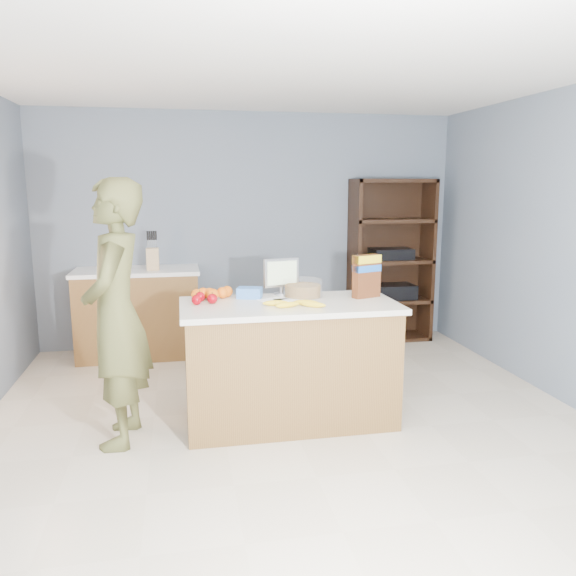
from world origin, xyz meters
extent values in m
cube|color=beige|center=(0.00, 0.00, 0.00)|extent=(4.50, 5.00, 0.02)
cube|color=slate|center=(0.00, 2.50, 1.25)|extent=(4.50, 0.02, 2.50)
cube|color=slate|center=(0.00, -2.50, 1.25)|extent=(4.50, 0.02, 2.50)
cube|color=white|center=(0.00, 0.00, 2.50)|extent=(4.50, 5.00, 0.02)
cube|color=brown|center=(0.00, 0.30, 0.43)|extent=(1.50, 0.70, 0.86)
cube|color=silver|center=(0.00, 0.30, 0.88)|extent=(1.56, 0.76, 0.04)
cube|color=black|center=(0.00, 0.30, 0.05)|extent=(1.46, 0.66, 0.10)
cube|color=brown|center=(-1.20, 2.20, 0.43)|extent=(1.20, 0.60, 0.86)
cube|color=white|center=(-1.20, 2.20, 0.88)|extent=(1.24, 0.62, 0.04)
cube|color=black|center=(1.55, 2.48, 0.90)|extent=(0.90, 0.04, 1.80)
cube|color=black|center=(1.12, 2.30, 0.90)|extent=(0.04, 0.40, 1.80)
cube|color=black|center=(1.98, 2.30, 0.90)|extent=(0.04, 0.40, 1.80)
cube|color=black|center=(1.55, 2.30, 0.02)|extent=(0.90, 0.40, 0.04)
cube|color=black|center=(1.55, 2.30, 0.45)|extent=(0.90, 0.40, 0.04)
cube|color=black|center=(1.55, 2.30, 0.90)|extent=(0.90, 0.40, 0.04)
cube|color=black|center=(1.55, 2.30, 1.35)|extent=(0.90, 0.40, 0.04)
cube|color=black|center=(1.55, 2.30, 1.78)|extent=(0.90, 0.40, 0.04)
cube|color=black|center=(1.55, 2.30, 0.55)|extent=(0.55, 0.32, 0.16)
cube|color=black|center=(1.55, 2.30, 0.98)|extent=(0.45, 0.30, 0.12)
imported|color=brown|center=(-1.20, 0.20, 0.89)|extent=(0.48, 0.69, 1.79)
cube|color=tan|center=(-1.03, 2.11, 1.01)|extent=(0.12, 0.10, 0.22)
cylinder|color=black|center=(-1.07, 2.11, 1.17)|extent=(0.02, 0.02, 0.09)
cylinder|color=black|center=(-1.05, 2.11, 1.17)|extent=(0.02, 0.02, 0.09)
cylinder|color=black|center=(-1.03, 2.11, 1.17)|extent=(0.02, 0.02, 0.09)
cylinder|color=black|center=(-1.01, 2.11, 1.17)|extent=(0.02, 0.02, 0.09)
cylinder|color=black|center=(-0.99, 2.11, 1.17)|extent=(0.02, 0.02, 0.09)
cube|color=white|center=(-0.10, 0.43, 0.90)|extent=(0.25, 0.19, 0.00)
cube|color=white|center=(0.01, 0.40, 0.90)|extent=(0.23, 0.13, 0.00)
ellipsoid|color=yellow|center=(-0.11, 0.22, 0.92)|extent=(0.19, 0.05, 0.04)
ellipsoid|color=yellow|center=(-0.04, 0.15, 0.92)|extent=(0.19, 0.09, 0.04)
ellipsoid|color=yellow|center=(0.10, 0.19, 0.92)|extent=(0.18, 0.11, 0.04)
ellipsoid|color=yellow|center=(0.13, 0.12, 0.92)|extent=(0.18, 0.14, 0.04)
sphere|color=#96010B|center=(-0.63, 0.47, 0.94)|extent=(0.07, 0.07, 0.07)
sphere|color=#96010B|center=(-0.55, 0.38, 0.94)|extent=(0.07, 0.07, 0.07)
sphere|color=#96010B|center=(-0.66, 0.36, 0.94)|extent=(0.07, 0.07, 0.07)
sphere|color=orange|center=(-0.65, 0.52, 0.94)|extent=(0.08, 0.08, 0.08)
sphere|color=orange|center=(-0.56, 0.55, 0.94)|extent=(0.08, 0.08, 0.08)
sphere|color=orange|center=(-0.55, 0.50, 0.94)|extent=(0.08, 0.08, 0.08)
sphere|color=orange|center=(-0.46, 0.56, 0.94)|extent=(0.08, 0.08, 0.08)
sphere|color=orange|center=(-0.60, 0.57, 0.94)|extent=(0.08, 0.08, 0.08)
sphere|color=orange|center=(-0.53, 0.51, 0.94)|extent=(0.08, 0.08, 0.08)
sphere|color=orange|center=(-0.42, 0.60, 0.94)|extent=(0.08, 0.08, 0.08)
cube|color=blue|center=(-0.26, 0.53, 0.94)|extent=(0.21, 0.17, 0.08)
cylinder|color=#267219|center=(0.15, 0.51, 0.95)|extent=(0.27, 0.27, 0.09)
cylinder|color=white|center=(0.15, 0.51, 0.97)|extent=(0.30, 0.30, 0.13)
cylinder|color=silver|center=(0.00, 0.62, 0.91)|extent=(0.12, 0.12, 0.01)
cylinder|color=silver|center=(0.00, 0.62, 0.94)|extent=(0.02, 0.02, 0.05)
cube|color=silver|center=(0.00, 0.62, 1.07)|extent=(0.28, 0.09, 0.22)
cube|color=yellow|center=(0.00, 0.60, 1.07)|extent=(0.24, 0.05, 0.18)
cube|color=#592B14|center=(0.61, 0.39, 1.06)|extent=(0.23, 0.14, 0.32)
cube|color=yellow|center=(0.61, 0.39, 1.19)|extent=(0.23, 0.15, 0.06)
cube|color=blue|center=(0.61, 0.39, 1.12)|extent=(0.23, 0.15, 0.05)
camera|label=1|loc=(-0.77, -3.59, 1.74)|focal=35.00mm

